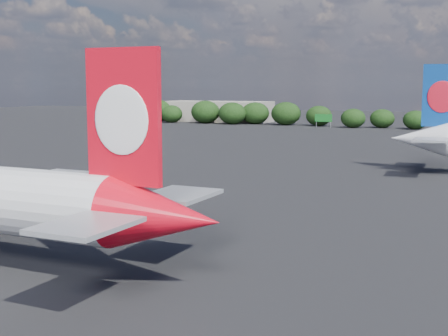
% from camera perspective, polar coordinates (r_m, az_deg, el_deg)
% --- Properties ---
extents(ground, '(500.00, 500.00, 0.00)m').
position_cam_1_polar(ground, '(103.20, 2.51, -0.64)').
color(ground, black).
rests_on(ground, ground).
extents(terminal_building, '(42.00, 16.00, 8.00)m').
position_cam_1_polar(terminal_building, '(249.23, -0.53, 5.20)').
color(terminal_building, gray).
rests_on(terminal_building, ground).
extents(highway_sign, '(6.00, 0.30, 4.50)m').
position_cam_1_polar(highway_sign, '(218.58, 9.08, 4.52)').
color(highway_sign, '#135F1D').
rests_on(highway_sign, ground).
extents(billboard_yellow, '(5.00, 0.30, 5.50)m').
position_cam_1_polar(billboard_yellow, '(218.98, 17.13, 4.48)').
color(billboard_yellow, yellow).
rests_on(billboard_yellow, ground).
extents(horizon_treeline, '(201.21, 15.25, 8.65)m').
position_cam_1_polar(horizon_treeline, '(219.13, 14.51, 4.56)').
color(horizon_treeline, black).
rests_on(horizon_treeline, ground).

